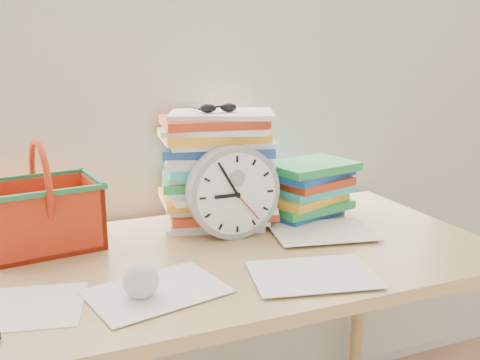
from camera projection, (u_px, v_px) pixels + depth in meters
name	position (u px, v px, depth m)	size (l,w,h in m)	color
curtain	(169.00, 28.00, 1.53)	(2.40, 0.01, 2.50)	beige
desk	(216.00, 281.00, 1.34)	(1.40, 0.70, 0.75)	tan
paper_stack	(217.00, 168.00, 1.52)	(0.32, 0.27, 0.32)	white
clock	(233.00, 192.00, 1.41)	(0.25, 0.25, 0.05)	gray
sunglasses	(218.00, 107.00, 1.46)	(0.12, 0.10, 0.03)	black
book_stack	(304.00, 189.00, 1.60)	(0.27, 0.21, 0.16)	white
basket	(42.00, 195.00, 1.33)	(0.27, 0.21, 0.27)	red
crumpled_ball	(140.00, 280.00, 1.08)	(0.08, 0.08, 0.08)	silver
scattered_papers	(216.00, 251.00, 1.32)	(1.26, 0.42, 0.02)	white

